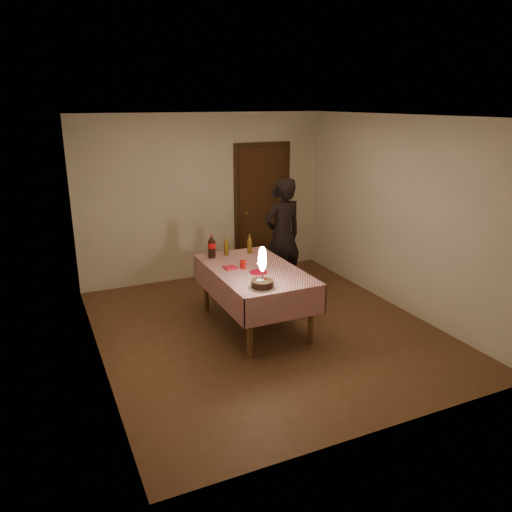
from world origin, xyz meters
The scene contains 12 objects.
ground centered at (0.00, 0.00, 0.00)m, with size 4.00×4.50×0.01m, color brown.
room_shell centered at (0.03, 0.08, 1.65)m, with size 4.04×4.54×2.62m.
dining_table centered at (-0.08, 0.15, 0.67)m, with size 1.02×1.72×0.77m.
birthday_cake centered at (-0.27, -0.47, 0.90)m, with size 0.31×0.31×0.48m.
red_plate centered at (-0.10, -0.01, 0.78)m, with size 0.22×0.22×0.01m, color #B60C25.
red_cup centered at (-0.21, 0.22, 0.82)m, with size 0.08×0.08×0.10m, color #A90E0B.
clear_cup centered at (0.05, 0.16, 0.82)m, with size 0.07×0.07×0.09m, color white.
napkin_stack centered at (-0.36, 0.28, 0.78)m, with size 0.15×0.15×0.02m, color red.
cola_bottle centered at (-0.41, 0.80, 0.93)m, with size 0.10×0.10×0.32m.
amber_bottle_left centered at (-0.20, 0.82, 0.89)m, with size 0.06×0.06×0.25m.
amber_bottle_right centered at (0.13, 0.79, 0.89)m, with size 0.06×0.06×0.25m.
photographer centered at (0.79, 1.08, 0.87)m, with size 0.69×0.50×1.73m.
Camera 1 is at (-2.50, -5.18, 2.76)m, focal length 35.00 mm.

